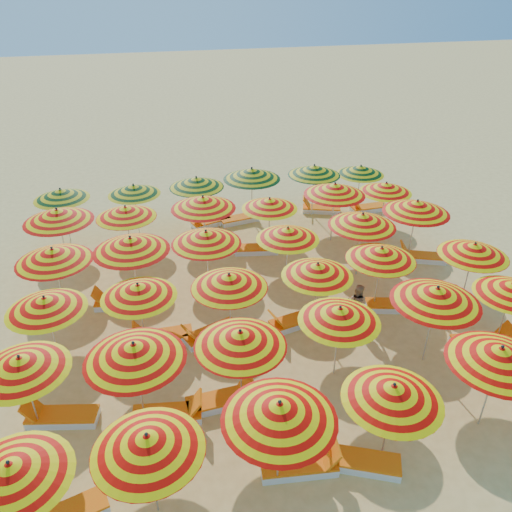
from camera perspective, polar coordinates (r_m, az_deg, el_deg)
The scene contains 56 objects.
ground at distance 16.66m, azimuth 0.41°, elevation -5.61°, with size 120.00×120.00×0.00m, color #F6C86D.
umbrella_0 at distance 10.53m, azimuth -26.21°, elevation -21.18°, with size 2.74×2.74×2.28m.
umbrella_1 at distance 10.13m, azimuth -12.29°, elevation -20.16°, with size 2.31×2.31×2.31m.
umbrella_2 at distance 10.23m, azimuth 2.70°, elevation -17.31°, with size 2.83×2.83×2.49m.
umbrella_3 at distance 11.18m, azimuth 15.40°, elevation -14.82°, with size 2.83×2.83×2.29m.
umbrella_4 at distance 12.64m, azimuth 26.10°, elevation -10.18°, with size 2.85×2.85×2.47m.
umbrella_6 at distance 12.60m, azimuth -25.29°, elevation -11.14°, with size 2.33×2.33×2.28m.
umbrella_7 at distance 11.80m, azimuth -13.73°, elevation -10.58°, with size 3.11×3.11×2.49m.
umbrella_8 at distance 11.97m, azimuth -1.81°, elevation -9.43°, with size 2.85×2.85×2.39m.
umbrella_9 at distance 13.05m, azimuth 9.54°, elevation -6.61°, with size 2.83×2.83×2.28m.
umbrella_10 at distance 14.04m, azimuth 19.94°, elevation -4.22°, with size 2.60×2.60×2.53m.
umbrella_11 at distance 15.72m, azimuth 27.24°, elevation -3.36°, with size 2.44×2.44×2.19m.
umbrella_12 at distance 14.42m, azimuth -22.94°, elevation -5.05°, with size 2.60×2.60×2.26m.
umbrella_13 at distance 14.19m, azimuth -13.30°, elevation -3.89°, with size 2.24×2.24×2.25m.
umbrella_14 at distance 14.09m, azimuth -3.09°, elevation -2.88°, with size 2.34×2.34×2.34m.
umbrella_15 at distance 14.81m, azimuth 7.05°, elevation -1.60°, with size 2.50×2.50×2.27m.
umbrella_16 at distance 15.91m, azimuth 14.12°, elevation 0.25°, with size 2.91×2.91×2.32m.
umbrella_17 at distance 17.11m, azimuth 23.65°, elevation 0.67°, with size 2.57×2.57×2.32m.
umbrella_18 at distance 16.34m, azimuth -22.17°, elevation 0.10°, with size 2.80×2.80×2.46m.
umbrella_19 at distance 16.03m, azimuth -14.12°, elevation 1.31°, with size 3.16×3.16×2.56m.
umbrella_20 at distance 16.25m, azimuth -5.73°, elevation 2.12°, with size 2.85×2.85×2.44m.
umbrella_21 at distance 16.77m, azimuth 3.65°, elevation 2.58°, with size 2.63×2.63×2.27m.
umbrella_22 at distance 17.60m, azimuth 12.06°, elevation 4.04°, with size 2.85×2.85×2.49m.
umbrella_23 at distance 18.98m, azimuth 17.89°, elevation 5.36°, with size 2.76×2.76×2.55m.
umbrella_24 at distance 18.75m, azimuth -21.72°, elevation 4.33°, with size 2.62×2.62×2.55m.
umbrella_25 at distance 18.75m, azimuth -14.66°, elevation 4.88°, with size 2.38×2.38×2.33m.
umbrella_26 at distance 18.52m, azimuth -6.07°, elevation 6.07°, with size 2.52×2.52×2.55m.
umbrella_27 at distance 18.97m, azimuth 1.56°, elevation 6.01°, with size 2.63×2.63×2.27m.
umbrella_28 at distance 19.82m, azimuth 8.99°, elevation 7.54°, with size 2.87×2.87×2.56m.
umbrella_29 at distance 21.14m, azimuth 14.63°, elevation 7.57°, with size 2.52×2.52×2.25m.
umbrella_30 at distance 21.20m, azimuth -21.39°, elevation 6.60°, with size 2.29×2.29×2.29m.
umbrella_31 at distance 20.87m, azimuth -13.79°, elevation 7.38°, with size 2.18×2.18×2.24m.
umbrella_32 at distance 20.82m, azimuth -6.83°, elevation 8.36°, with size 2.92×2.92×2.39m.
umbrella_33 at distance 21.17m, azimuth -0.49°, elevation 9.38°, with size 3.17×3.17×2.56m.
umbrella_34 at distance 22.04m, azimuth 6.67°, elevation 9.71°, with size 2.90×2.90×2.43m.
umbrella_35 at distance 22.90m, azimuth 11.87°, elevation 9.59°, with size 2.51×2.51×2.23m.
lounger_1 at distance 12.02m, azimuth 5.17°, elevation -22.75°, with size 1.79×0.79×0.69m.
lounger_2 at distance 12.27m, azimuth 11.75°, elevation -21.97°, with size 1.82×1.26×0.69m.
lounger_4 at distance 13.74m, azimuth -21.42°, elevation -16.70°, with size 1.82×0.94×0.69m.
lounger_5 at distance 13.11m, azimuth -9.89°, elevation -17.36°, with size 1.80×0.84×0.69m.
lounger_6 at distance 13.27m, azimuth -3.93°, elevation -16.10°, with size 1.77×0.69×0.69m.
lounger_7 at distance 16.37m, azimuth 24.46°, elevation -8.88°, with size 1.80×0.85×0.69m.
lounger_8 at distance 15.38m, azimuth -10.65°, elevation -9.02°, with size 1.74×0.59×0.69m.
lounger_9 at distance 15.28m, azimuth -5.25°, elevation -8.83°, with size 1.83×1.15×0.69m.
lounger_10 at distance 15.75m, azimuth 4.46°, elevation -7.43°, with size 1.82×0.94×0.69m.
lounger_11 at distance 17.00m, azimuth 15.48°, elevation -5.44°, with size 1.82×1.02×0.69m.
lounger_12 at distance 17.86m, azimuth 20.48°, elevation -4.50°, with size 1.82×0.96×0.69m.
lounger_13 at distance 17.10m, azimuth -15.25°, elevation -5.17°, with size 1.81×0.88×0.69m.
lounger_14 at distance 20.07m, azimuth 18.35°, elevation -0.09°, with size 1.82×1.20×0.69m.
lounger_15 at distance 19.59m, azimuth 0.16°, elevation 0.81°, with size 1.81×0.88×0.69m.
lounger_16 at distance 21.43m, azimuth 12.87°, elevation 2.73°, with size 1.81×0.88×0.69m.
lounger_17 at distance 21.81m, azimuth -5.27°, elevation 3.88°, with size 1.83×1.08×0.69m.
lounger_18 at distance 22.02m, azimuth -1.83°, elevation 4.28°, with size 1.81×0.88×0.69m.
lounger_19 at distance 23.16m, azimuth 7.37°, elevation 5.37°, with size 1.83×1.13×0.69m.
lounger_20 at distance 23.63m, azimuth 12.71°, elevation 5.39°, with size 1.75×0.64×0.69m.
beachgoer_b at distance 15.88m, azimuth 11.47°, elevation -5.33°, with size 0.66×0.51×1.35m, color tan.
Camera 1 is at (-3.37, -13.13, 9.70)m, focal length 35.00 mm.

